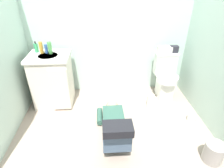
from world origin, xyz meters
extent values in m
cube|color=#A18E7F|center=(0.00, 0.00, -0.02)|extent=(3.09, 2.93, 0.04)
cube|color=silver|center=(0.00, 1.01, 1.20)|extent=(2.75, 0.08, 2.40)
cube|color=silver|center=(0.92, 0.64, 0.19)|extent=(0.22, 0.30, 0.38)
cylinder|color=silver|center=(0.92, 0.58, 0.38)|extent=(0.35, 0.35, 0.08)
cube|color=silver|center=(0.92, 0.77, 0.55)|extent=(0.34, 0.17, 0.34)
cube|color=silver|center=(0.92, 0.77, 0.73)|extent=(0.36, 0.19, 0.03)
cube|color=beige|center=(-0.89, 0.61, 0.39)|extent=(0.56, 0.48, 0.78)
cube|color=silver|center=(-0.89, 0.61, 0.80)|extent=(0.60, 0.52, 0.04)
cylinder|color=silver|center=(-0.89, 0.59, 0.79)|extent=(0.28, 0.28, 0.05)
cube|color=beige|center=(-0.74, 0.35, 0.37)|extent=(0.26, 0.03, 0.66)
cylinder|color=silver|center=(-0.89, 0.75, 0.87)|extent=(0.02, 0.02, 0.10)
cube|color=#33594C|center=(0.01, -0.05, 0.09)|extent=(0.29, 0.52, 0.17)
sphere|color=tan|center=(0.01, 0.28, 0.10)|extent=(0.19, 0.19, 0.19)
cube|color=#485D73|center=(0.01, -0.41, 0.18)|extent=(0.31, 0.28, 0.20)
cube|color=#485D73|center=(0.01, -0.55, 0.30)|extent=(0.31, 0.12, 0.32)
cube|color=black|center=(0.01, -0.60, 0.47)|extent=(0.31, 0.19, 0.09)
cylinder|color=#33594C|center=(-0.18, 0.11, 0.06)|extent=(0.08, 0.30, 0.08)
cube|color=silver|center=(0.88, 0.77, 0.80)|extent=(0.22, 0.11, 0.10)
cube|color=#26262D|center=(1.03, 0.77, 0.81)|extent=(0.12, 0.09, 0.11)
cylinder|color=#349B5F|center=(-1.08, 0.73, 0.89)|extent=(0.06, 0.06, 0.13)
cylinder|color=black|center=(-1.08, 0.73, 0.97)|extent=(0.02, 0.02, 0.04)
cylinder|color=gold|center=(-0.99, 0.68, 0.91)|extent=(0.05, 0.05, 0.17)
cylinder|color=#395FB1|center=(-0.92, 0.68, 0.89)|extent=(0.04, 0.04, 0.13)
cylinder|color=#4F9D4F|center=(-0.86, 0.66, 0.91)|extent=(0.06, 0.06, 0.18)
cylinder|color=#9A938D|center=(1.08, -0.67, 0.12)|extent=(0.21, 0.21, 0.24)
cylinder|color=white|center=(0.62, 0.36, 0.11)|extent=(0.11, 0.11, 0.22)
cylinder|color=white|center=(1.14, 0.00, 0.05)|extent=(0.11, 0.11, 0.10)
camera|label=1|loc=(-0.14, -1.98, 1.80)|focal=29.82mm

